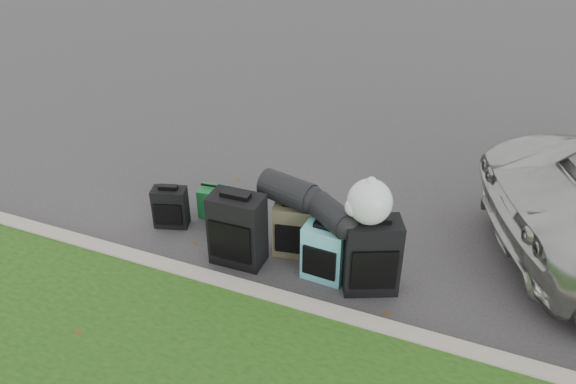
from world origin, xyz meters
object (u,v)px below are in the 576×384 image
at_px(suitcase_large_black_left, 237,229).
at_px(tote_navy, 229,217).
at_px(tote_green, 214,202).
at_px(suitcase_olive, 295,229).
at_px(suitcase_teal, 324,253).
at_px(suitcase_large_black_right, 372,256).
at_px(suitcase_small_black, 171,207).

distance_m(suitcase_large_black_left, tote_navy, 0.72).
xyz_separation_m(tote_green, tote_navy, (0.28, -0.16, -0.06)).
distance_m(suitcase_olive, suitcase_teal, 0.52).
relative_size(suitcase_large_black_right, tote_green, 2.20).
xyz_separation_m(suitcase_small_black, suitcase_olive, (1.54, 0.06, 0.06)).
bearing_deg(suitcase_large_black_right, suitcase_large_black_left, 159.70).
xyz_separation_m(suitcase_large_black_right, tote_green, (-2.10, 0.58, -0.22)).
relative_size(suitcase_olive, tote_navy, 2.38).
bearing_deg(suitcase_olive, suitcase_small_black, 171.34).
bearing_deg(suitcase_olive, tote_green, 153.83).
height_order(suitcase_olive, suitcase_large_black_right, suitcase_large_black_right).
height_order(suitcase_small_black, suitcase_teal, suitcase_teal).
xyz_separation_m(suitcase_teal, tote_green, (-1.62, 0.60, -0.12)).
distance_m(suitcase_teal, tote_navy, 1.42).
relative_size(suitcase_large_black_left, suitcase_olive, 1.32).
relative_size(suitcase_large_black_left, tote_green, 2.20).
relative_size(suitcase_small_black, suitcase_olive, 0.80).
relative_size(suitcase_olive, suitcase_teal, 0.99).
bearing_deg(suitcase_teal, suitcase_small_black, 176.46).
xyz_separation_m(suitcase_large_black_left, tote_navy, (-0.40, 0.53, -0.28)).
height_order(suitcase_large_black_right, tote_green, suitcase_large_black_right).
distance_m(suitcase_small_black, suitcase_large_black_right, 2.47).
relative_size(suitcase_small_black, tote_green, 1.34).
bearing_deg(suitcase_teal, suitcase_large_black_left, -171.89).
xyz_separation_m(suitcase_small_black, tote_green, (0.36, 0.38, -0.06)).
xyz_separation_m(suitcase_olive, tote_navy, (-0.90, 0.16, -0.18)).
height_order(suitcase_olive, tote_green, suitcase_olive).
distance_m(suitcase_teal, tote_green, 1.73).
distance_m(suitcase_olive, tote_navy, 0.93).
xyz_separation_m(suitcase_teal, suitcase_large_black_right, (0.48, 0.01, 0.10)).
xyz_separation_m(suitcase_small_black, suitcase_large_black_right, (2.46, -0.20, 0.16)).
bearing_deg(suitcase_small_black, suitcase_olive, -15.38).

